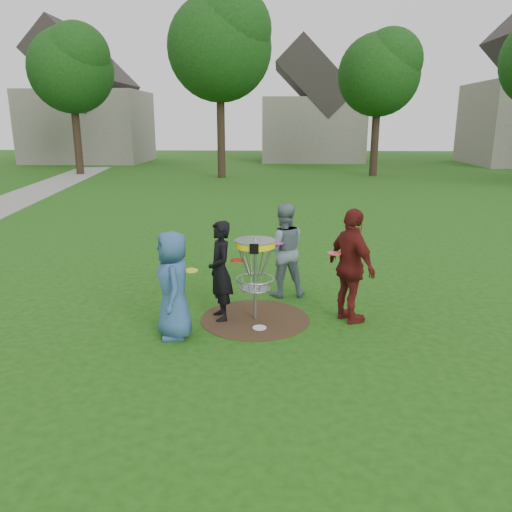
{
  "coord_description": "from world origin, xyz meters",
  "views": [
    {
      "loc": [
        0.38,
        -7.68,
        3.16
      ],
      "look_at": [
        0.0,
        0.3,
        1.0
      ],
      "focal_mm": 35.0,
      "sensor_mm": 36.0,
      "label": 1
    }
  ],
  "objects_px": {
    "player_black": "(220,271)",
    "disc_golf_basket": "(255,260)",
    "player_blue": "(173,285)",
    "player_maroon": "(351,266)",
    "player_grey": "(283,250)"
  },
  "relations": [
    {
      "from": "player_blue",
      "to": "player_maroon",
      "type": "bearing_deg",
      "value": 89.28
    },
    {
      "from": "disc_golf_basket",
      "to": "player_blue",
      "type": "bearing_deg",
      "value": -148.14
    },
    {
      "from": "player_blue",
      "to": "player_maroon",
      "type": "relative_size",
      "value": 0.88
    },
    {
      "from": "player_blue",
      "to": "player_maroon",
      "type": "height_order",
      "value": "player_maroon"
    },
    {
      "from": "player_black",
      "to": "player_grey",
      "type": "distance_m",
      "value": 1.58
    },
    {
      "from": "player_grey",
      "to": "disc_golf_basket",
      "type": "height_order",
      "value": "player_grey"
    },
    {
      "from": "player_grey",
      "to": "player_maroon",
      "type": "xyz_separation_m",
      "value": [
        1.08,
        -1.21,
        0.06
      ]
    },
    {
      "from": "player_black",
      "to": "disc_golf_basket",
      "type": "xyz_separation_m",
      "value": [
        0.57,
        -0.01,
        0.2
      ]
    },
    {
      "from": "player_black",
      "to": "player_maroon",
      "type": "distance_m",
      "value": 2.11
    },
    {
      "from": "player_blue",
      "to": "disc_golf_basket",
      "type": "xyz_separation_m",
      "value": [
        1.18,
        0.73,
        0.2
      ]
    },
    {
      "from": "player_blue",
      "to": "disc_golf_basket",
      "type": "height_order",
      "value": "player_blue"
    },
    {
      "from": "player_maroon",
      "to": "disc_golf_basket",
      "type": "distance_m",
      "value": 1.54
    },
    {
      "from": "player_grey",
      "to": "disc_golf_basket",
      "type": "relative_size",
      "value": 1.27
    },
    {
      "from": "player_grey",
      "to": "player_blue",
      "type": "bearing_deg",
      "value": 40.93
    },
    {
      "from": "player_black",
      "to": "player_grey",
      "type": "xyz_separation_m",
      "value": [
        1.02,
        1.2,
        0.05
      ]
    }
  ]
}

